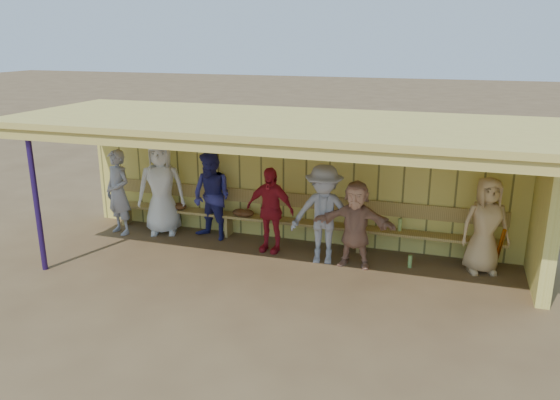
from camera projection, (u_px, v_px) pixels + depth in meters
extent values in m
plane|color=brown|center=(274.00, 264.00, 9.42)|extent=(90.00, 90.00, 0.00)
imported|color=#93939B|center=(118.00, 192.00, 10.66)|extent=(0.72, 0.59, 1.68)
imported|color=white|center=(161.00, 188.00, 10.65)|extent=(1.07, 0.89, 1.87)
imported|color=navy|center=(212.00, 196.00, 10.35)|extent=(0.98, 0.85, 1.70)
imported|color=#B51D2A|center=(270.00, 210.00, 9.78)|extent=(0.96, 0.49, 1.56)
imported|color=#9999A1|center=(324.00, 214.00, 9.26)|extent=(1.19, 0.77, 1.73)
imported|color=tan|center=(355.00, 224.00, 9.13)|extent=(1.40, 0.49, 1.50)
imported|color=tan|center=(485.00, 225.00, 8.89)|extent=(0.91, 0.74, 1.62)
cube|color=#E8D863|center=(296.00, 178.00, 10.30)|extent=(8.60, 0.20, 2.40)
cube|color=#E8D863|center=(546.00, 213.00, 8.25)|extent=(0.20, 1.62, 2.40)
cube|color=#CEB654|center=(273.00, 122.00, 8.71)|extent=(8.80, 3.20, 0.10)
cube|color=#CEB654|center=(238.00, 148.00, 7.38)|extent=(8.80, 0.10, 0.18)
cube|color=#CEB654|center=(75.00, 120.00, 9.87)|extent=(0.08, 3.00, 0.16)
cube|color=#CEB654|center=(120.00, 123.00, 9.59)|extent=(0.08, 3.00, 0.16)
cube|color=#CEB654|center=(168.00, 125.00, 9.31)|extent=(0.08, 3.00, 0.16)
cube|color=#CEB654|center=(219.00, 128.00, 9.03)|extent=(0.08, 3.00, 0.16)
cube|color=#CEB654|center=(273.00, 131.00, 8.75)|extent=(0.08, 3.00, 0.16)
cube|color=#CEB654|center=(331.00, 134.00, 8.47)|extent=(0.08, 3.00, 0.16)
cube|color=#CEB654|center=(393.00, 137.00, 8.19)|extent=(0.08, 3.00, 0.16)
cube|color=#CEB654|center=(459.00, 141.00, 7.91)|extent=(0.08, 3.00, 0.16)
cube|color=#CEB654|center=(530.00, 145.00, 7.63)|extent=(0.08, 3.00, 0.16)
cylinder|color=navy|center=(36.00, 201.00, 8.85)|extent=(0.09, 0.09, 2.40)
cube|color=tan|center=(292.00, 221.00, 10.26)|extent=(7.60, 0.32, 0.05)
cube|color=tan|center=(294.00, 200.00, 10.30)|extent=(7.60, 0.04, 0.26)
cube|color=tan|center=(127.00, 214.00, 11.38)|extent=(0.06, 0.29, 0.40)
cube|color=tan|center=(229.00, 226.00, 10.70)|extent=(0.06, 0.29, 0.40)
cube|color=tan|center=(359.00, 240.00, 9.94)|extent=(0.06, 0.29, 0.40)
cube|color=tan|center=(494.00, 255.00, 9.27)|extent=(0.06, 0.29, 0.40)
cylinder|color=orange|center=(499.00, 249.00, 9.01)|extent=(0.13, 0.41, 0.80)
sphere|color=#C47517|center=(476.00, 266.00, 9.21)|extent=(0.08, 0.08, 0.08)
ellipsoid|color=#593319|center=(179.00, 206.00, 10.87)|extent=(0.30, 0.24, 0.14)
ellipsoid|color=#593319|center=(240.00, 212.00, 10.49)|extent=(0.30, 0.24, 0.14)
ellipsoid|color=#593319|center=(246.00, 213.00, 10.45)|extent=(0.30, 0.24, 0.14)
cylinder|color=#A0C763|center=(400.00, 225.00, 9.68)|extent=(0.07, 0.07, 0.22)
cylinder|color=orange|center=(363.00, 221.00, 9.87)|extent=(0.07, 0.07, 0.22)
cylinder|color=#8ABB5D|center=(410.00, 261.00, 9.23)|extent=(0.07, 0.07, 0.22)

